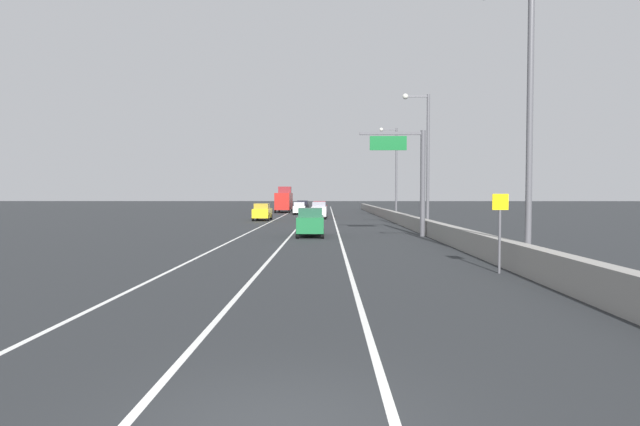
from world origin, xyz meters
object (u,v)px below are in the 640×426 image
car_silver_2 (319,210)px  lamp_post_right_third (394,167)px  box_truck (284,201)px  overhead_sign_gantry (412,170)px  lamp_post_right_second (425,153)px  car_green_4 (311,222)px  car_white_3 (299,208)px  car_red_0 (320,209)px  speed_advisory_sign (500,227)px  car_black_1 (303,207)px  car_yellow_5 (262,212)px  lamp_post_right_near (524,111)px

car_silver_2 → lamp_post_right_third: bearing=-11.4°
box_truck → overhead_sign_gantry: bearing=-74.9°
overhead_sign_gantry → lamp_post_right_second: size_ratio=0.69×
lamp_post_right_second → car_silver_2: lamp_post_right_second is taller
lamp_post_right_second → car_green_4: lamp_post_right_second is taller
lamp_post_right_second → car_white_3: bearing=108.5°
car_green_4 → car_red_0: bearing=89.7°
car_green_4 → box_truck: size_ratio=0.57×
speed_advisory_sign → car_black_1: 63.55m
speed_advisory_sign → car_silver_2: size_ratio=0.69×
car_silver_2 → car_yellow_5: (-6.49, -4.05, -0.06)m
lamp_post_right_third → car_white_3: 19.64m
lamp_post_right_third → lamp_post_right_near: bearing=-90.6°
lamp_post_right_near → speed_advisory_sign: bearing=-149.1°
lamp_post_right_second → car_red_0: size_ratio=2.50×
overhead_sign_gantry → lamp_post_right_third: lamp_post_right_third is taller
car_yellow_5 → box_truck: size_ratio=0.58×
car_white_3 → lamp_post_right_near: bearing=-78.2°
lamp_post_right_near → box_truck: size_ratio=1.33×
lamp_post_right_near → car_silver_2: 44.03m
car_red_0 → car_black_1: 12.27m
car_black_1 → speed_advisory_sign: bearing=-80.6°
car_green_4 → car_yellow_5: bearing=105.5°
lamp_post_right_third → car_silver_2: lamp_post_right_third is taller
car_green_4 → lamp_post_right_second: bearing=25.3°
overhead_sign_gantry → lamp_post_right_near: size_ratio=0.69×
car_black_1 → car_white_3: 6.35m
car_red_0 → car_white_3: (-3.08, 5.57, -0.10)m
car_black_1 → overhead_sign_gantry: bearing=-77.7°
lamp_post_right_near → car_green_4: bearing=118.1°
lamp_post_right_second → car_white_3: 37.43m
overhead_sign_gantry → car_yellow_5: overhead_sign_gantry is taller
car_silver_2 → car_white_3: car_silver_2 is taller
car_silver_2 → car_yellow_5: 7.65m
car_red_0 → car_yellow_5: size_ratio=0.91×
speed_advisory_sign → car_white_3: size_ratio=0.73×
car_green_4 → overhead_sign_gantry: bearing=1.5°
overhead_sign_gantry → car_silver_2: size_ratio=1.73×
overhead_sign_gantry → car_black_1: 46.72m
overhead_sign_gantry → car_red_0: bearing=101.8°
lamp_post_right_third → car_black_1: 24.64m
car_white_3 → car_yellow_5: bearing=-101.3°
speed_advisory_sign → car_yellow_5: size_ratio=0.63×
car_yellow_5 → car_green_4: bearing=-74.5°
overhead_sign_gantry → speed_advisory_sign: overhead_sign_gantry is taller
lamp_post_right_third → car_yellow_5: lamp_post_right_third is taller
car_black_1 → box_truck: size_ratio=0.54×
car_black_1 → car_white_3: (-0.15, -6.35, -0.07)m
speed_advisory_sign → car_red_0: bearing=98.4°
speed_advisory_sign → box_truck: bearing=101.7°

